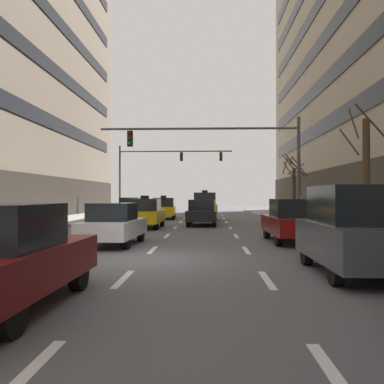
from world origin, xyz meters
TOP-DOWN VIEW (x-y plane):
  - ground_plane at (0.00, 0.00)m, footprint 120.00×120.00m
  - lane_stripe_l1_s4 at (-3.13, 2.00)m, footprint 0.16×2.00m
  - lane_stripe_l1_s5 at (-3.13, 7.00)m, footprint 0.16×2.00m
  - lane_stripe_l1_s6 at (-3.13, 12.00)m, footprint 0.16×2.00m
  - lane_stripe_l1_s7 at (-3.13, 17.00)m, footprint 0.16×2.00m
  - lane_stripe_l1_s8 at (-3.13, 22.00)m, footprint 0.16×2.00m
  - lane_stripe_l1_s9 at (-3.13, 27.00)m, footprint 0.16×2.00m
  - lane_stripe_l1_s10 at (-3.13, 32.00)m, footprint 0.16×2.00m
  - lane_stripe_l2_s2 at (0.00, -8.00)m, footprint 0.16×2.00m
  - lane_stripe_l2_s3 at (0.00, -3.00)m, footprint 0.16×2.00m
  - lane_stripe_l2_s4 at (0.00, 2.00)m, footprint 0.16×2.00m
  - lane_stripe_l2_s5 at (0.00, 7.00)m, footprint 0.16×2.00m
  - lane_stripe_l2_s6 at (0.00, 12.00)m, footprint 0.16×2.00m
  - lane_stripe_l2_s7 at (0.00, 17.00)m, footprint 0.16×2.00m
  - lane_stripe_l2_s8 at (0.00, 22.00)m, footprint 0.16×2.00m
  - lane_stripe_l2_s9 at (0.00, 27.00)m, footprint 0.16×2.00m
  - lane_stripe_l2_s10 at (0.00, 32.00)m, footprint 0.16×2.00m
  - lane_stripe_l3_s2 at (3.13, -8.00)m, footprint 0.16×2.00m
  - lane_stripe_l3_s3 at (3.13, -3.00)m, footprint 0.16×2.00m
  - lane_stripe_l3_s4 at (3.13, 2.00)m, footprint 0.16×2.00m
  - lane_stripe_l3_s5 at (3.13, 7.00)m, footprint 0.16×2.00m
  - lane_stripe_l3_s6 at (3.13, 12.00)m, footprint 0.16×2.00m
  - lane_stripe_l3_s7 at (3.13, 17.00)m, footprint 0.16×2.00m
  - lane_stripe_l3_s8 at (3.13, 22.00)m, footprint 0.16×2.00m
  - lane_stripe_l3_s9 at (3.13, 27.00)m, footprint 0.16×2.00m
  - lane_stripe_l3_s10 at (3.13, 32.00)m, footprint 0.16×2.00m
  - car_driving_0 at (-4.77, 24.17)m, footprint 1.85×4.40m
  - taxi_driving_1 at (-1.68, 11.72)m, footprint 1.88×4.41m
  - car_driving_2 at (-1.63, 3.35)m, footprint 1.90×4.21m
  - taxi_driving_3 at (-1.60, 21.05)m, footprint 2.04×4.47m
  - taxi_driving_4 at (1.64, 19.09)m, footprint 1.78×4.22m
  - car_driving_5 at (1.50, 13.79)m, footprint 1.87×4.25m
  - car_driving_6 at (-1.48, -5.58)m, footprint 1.96×4.55m
  - car_parked_1 at (5.22, -2.27)m, footprint 1.79×4.25m
  - car_parked_2 at (5.22, 4.58)m, footprint 1.96×4.55m
  - traffic_signal_0 at (3.17, 10.48)m, footprint 10.66×0.35m
  - traffic_signal_1 at (-2.79, 28.80)m, footprint 10.97×0.35m
  - street_tree_0 at (7.78, 15.88)m, footprint 1.27×1.77m
  - street_tree_1 at (7.83, 3.99)m, footprint 1.87×1.63m
  - street_tree_2 at (7.81, 17.52)m, footprint 1.71×1.72m
  - pedestrian_0 at (7.20, 12.69)m, footprint 0.24×0.53m

SIDE VIEW (x-z plane):
  - ground_plane at x=0.00m, z-range 0.00..0.00m
  - lane_stripe_l1_s4 at x=-3.13m, z-range 0.00..0.01m
  - lane_stripe_l1_s5 at x=-3.13m, z-range 0.00..0.01m
  - lane_stripe_l1_s6 at x=-3.13m, z-range 0.00..0.01m
  - lane_stripe_l1_s7 at x=-3.13m, z-range 0.00..0.01m
  - lane_stripe_l1_s8 at x=-3.13m, z-range 0.00..0.01m
  - lane_stripe_l1_s9 at x=-3.13m, z-range 0.00..0.01m
  - lane_stripe_l1_s10 at x=-3.13m, z-range 0.00..0.01m
  - lane_stripe_l2_s2 at x=0.00m, z-range 0.00..0.01m
  - lane_stripe_l2_s3 at x=0.00m, z-range 0.00..0.01m
  - lane_stripe_l2_s4 at x=0.00m, z-range 0.00..0.01m
  - lane_stripe_l2_s5 at x=0.00m, z-range 0.00..0.01m
  - lane_stripe_l2_s6 at x=0.00m, z-range 0.00..0.01m
  - lane_stripe_l2_s7 at x=0.00m, z-range 0.00..0.01m
  - lane_stripe_l2_s8 at x=0.00m, z-range 0.00..0.01m
  - lane_stripe_l2_s9 at x=0.00m, z-range 0.00..0.01m
  - lane_stripe_l2_s10 at x=0.00m, z-range 0.00..0.01m
  - lane_stripe_l3_s2 at x=3.13m, z-range 0.00..0.01m
  - lane_stripe_l3_s3 at x=3.13m, z-range 0.00..0.01m
  - lane_stripe_l3_s4 at x=3.13m, z-range 0.00..0.01m
  - lane_stripe_l3_s5 at x=3.13m, z-range 0.00..0.01m
  - lane_stripe_l3_s6 at x=3.13m, z-range 0.00..0.01m
  - lane_stripe_l3_s7 at x=3.13m, z-range 0.00..0.01m
  - lane_stripe_l3_s8 at x=3.13m, z-range 0.00..0.01m
  - lane_stripe_l3_s9 at x=3.13m, z-range 0.00..0.01m
  - lane_stripe_l3_s10 at x=3.13m, z-range 0.00..0.01m
  - car_driving_2 at x=-1.63m, z-range -0.01..1.54m
  - car_driving_5 at x=1.50m, z-range -0.01..1.56m
  - taxi_driving_3 at x=-1.60m, z-range -0.10..1.72m
  - taxi_driving_1 at x=-1.68m, z-range -0.10..1.72m
  - car_driving_0 at x=-4.77m, z-range -0.01..1.64m
  - car_parked_2 at x=5.22m, z-range -0.01..1.68m
  - car_driving_6 at x=-1.48m, z-range -0.01..1.68m
  - taxi_driving_4 at x=1.64m, z-range -0.09..2.12m
  - car_parked_1 at x=5.22m, z-range 0.00..2.05m
  - pedestrian_0 at x=7.20m, z-range 0.28..1.99m
  - street_tree_2 at x=7.81m, z-range 0.01..4.55m
  - street_tree_0 at x=7.78m, z-range 0.17..4.55m
  - street_tree_1 at x=7.83m, z-range 0.07..5.14m
  - traffic_signal_0 at x=3.17m, z-range 1.31..7.17m
  - traffic_signal_1 at x=-2.79m, z-range 1.58..8.08m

